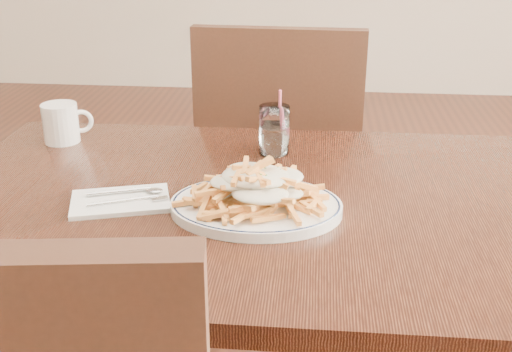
# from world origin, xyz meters

# --- Properties ---
(table) EXTENTS (1.20, 0.80, 0.75)m
(table) POSITION_xyz_m (0.00, 0.00, 0.67)
(table) COLOR black
(table) RESTS_ON ground
(chair_far) EXTENTS (0.47, 0.47, 0.97)m
(chair_far) POSITION_xyz_m (0.03, 0.65, 0.55)
(chair_far) COLOR black
(chair_far) RESTS_ON ground
(fries_plate) EXTENTS (0.38, 0.35, 0.02)m
(fries_plate) POSITION_xyz_m (0.02, -0.06, 0.76)
(fries_plate) COLOR white
(fries_plate) RESTS_ON table
(loaded_fries) EXTENTS (0.26, 0.22, 0.07)m
(loaded_fries) POSITION_xyz_m (0.02, -0.06, 0.81)
(loaded_fries) COLOR #E59946
(loaded_fries) RESTS_ON fries_plate
(napkin) EXTENTS (0.20, 0.16, 0.01)m
(napkin) POSITION_xyz_m (-0.23, -0.05, 0.75)
(napkin) COLOR white
(napkin) RESTS_ON table
(cutlery) EXTENTS (0.16, 0.11, 0.01)m
(cutlery) POSITION_xyz_m (-0.23, -0.05, 0.76)
(cutlery) COLOR silver
(cutlery) RESTS_ON napkin
(water_glass) EXTENTS (0.07, 0.07, 0.15)m
(water_glass) POSITION_xyz_m (0.04, 0.24, 0.80)
(water_glass) COLOR white
(water_glass) RESTS_ON table
(coffee_mug) EXTENTS (0.11, 0.08, 0.09)m
(coffee_mug) POSITION_xyz_m (-0.46, 0.26, 0.80)
(coffee_mug) COLOR white
(coffee_mug) RESTS_ON table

